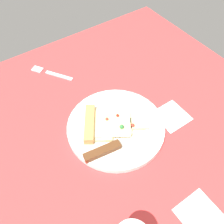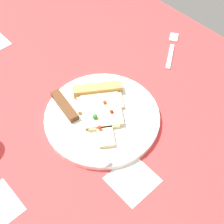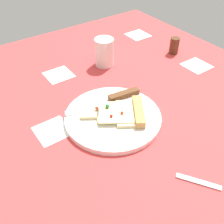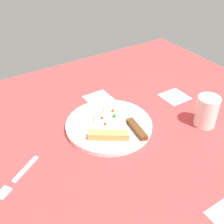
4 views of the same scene
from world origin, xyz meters
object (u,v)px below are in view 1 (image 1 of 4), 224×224
object	(u,v)px
plate	(116,127)
knife	(118,145)
pizza_slice	(107,124)
fork	(50,72)

from	to	relation	value
plate	knife	size ratio (longest dim) A/B	1.14
pizza_slice	knife	distance (cm)	7.28
plate	pizza_slice	xyz separation A→B (cm)	(-2.17, 1.44, 1.55)
pizza_slice	plate	bearing A→B (deg)	90.20
plate	knife	world-z (taller)	knife
plate	fork	size ratio (longest dim) A/B	2.00
pizza_slice	knife	xyz separation A→B (cm)	(-1.12, -7.19, -0.18)
plate	knife	bearing A→B (deg)	-119.78
knife	pizza_slice	bearing A→B (deg)	179.39
plate	fork	world-z (taller)	plate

